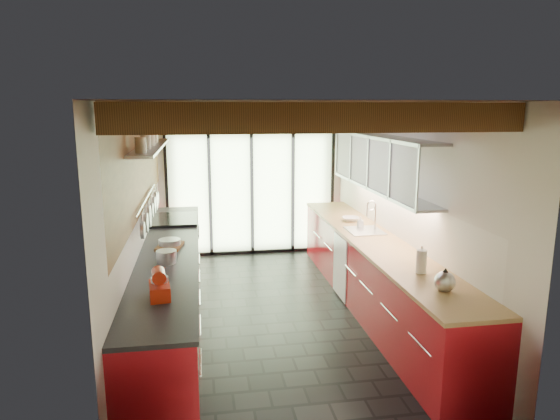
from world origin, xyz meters
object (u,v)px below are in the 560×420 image
object	(u,v)px
stand_mixer	(159,286)
kettle	(445,280)
bowl	(351,219)
soap_bottle	(360,222)
paper_towel	(421,262)

from	to	relation	value
stand_mixer	kettle	distance (m)	2.55
stand_mixer	bowl	size ratio (longest dim) A/B	1.30
bowl	stand_mixer	bearing A→B (deg)	-134.21
soap_bottle	stand_mixer	bearing A→B (deg)	-139.54
kettle	bowl	size ratio (longest dim) A/B	1.08
kettle	stand_mixer	bearing A→B (deg)	174.48
stand_mixer	bowl	bearing A→B (deg)	45.79
paper_towel	soap_bottle	xyz separation A→B (m)	(0.00, 1.92, -0.04)
stand_mixer	kettle	world-z (taller)	stand_mixer
kettle	paper_towel	distance (m)	0.49
bowl	soap_bottle	bearing A→B (deg)	-90.00
kettle	soap_bottle	bearing A→B (deg)	90.00
kettle	soap_bottle	size ratio (longest dim) A/B	1.60
soap_bottle	bowl	bearing A→B (deg)	90.00
stand_mixer	bowl	xyz separation A→B (m)	(2.54, 2.61, -0.08)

